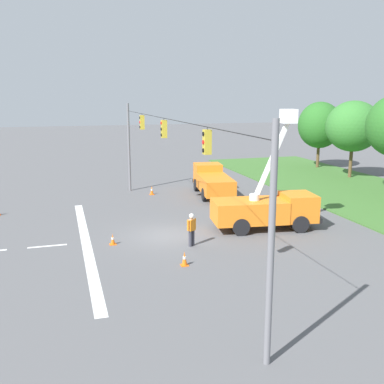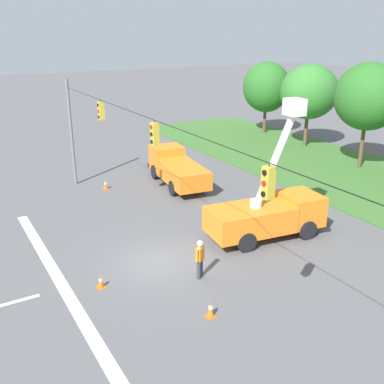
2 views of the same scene
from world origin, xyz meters
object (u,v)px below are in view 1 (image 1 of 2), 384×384
object	(u,v)px
road_worker	(192,228)
traffic_cone_mid_right	(113,239)
tree_west	(353,126)
tree_far_west	(320,125)
traffic_cone_mid_left	(184,259)
utility_truck_support_near	(212,181)
traffic_cone_foreground_right	(152,190)
utility_truck_bucket_lift	(267,207)

from	to	relation	value
road_worker	traffic_cone_mid_right	bearing A→B (deg)	-109.49
tree_west	tree_far_west	bearing A→B (deg)	176.28
tree_far_west	traffic_cone_mid_left	size ratio (longest dim) A/B	10.55
tree_far_west	tree_west	distance (m)	6.40
tree_far_west	utility_truck_support_near	bearing A→B (deg)	-58.11
tree_far_west	utility_truck_support_near	size ratio (longest dim) A/B	1.05
tree_far_west	utility_truck_support_near	xyz separation A→B (m)	(9.72, -15.62, -3.54)
road_worker	traffic_cone_mid_left	xyz separation A→B (m)	(2.61, -1.12, -0.67)
traffic_cone_foreground_right	traffic_cone_mid_right	world-z (taller)	traffic_cone_foreground_right
tree_far_west	road_worker	world-z (taller)	tree_far_west
traffic_cone_mid_right	traffic_cone_foreground_right	bearing A→B (deg)	158.83
tree_far_west	traffic_cone_mid_left	distance (m)	32.68
utility_truck_bucket_lift	traffic_cone_foreground_right	bearing A→B (deg)	-157.65
utility_truck_bucket_lift	traffic_cone_foreground_right	distance (m)	12.23
traffic_cone_foreground_right	traffic_cone_mid_left	xyz separation A→B (m)	(15.63, -1.64, -0.02)
tree_west	road_worker	distance (m)	25.52
utility_truck_bucket_lift	traffic_cone_mid_left	bearing A→B (deg)	-55.25
utility_truck_bucket_lift	utility_truck_support_near	size ratio (longest dim) A/B	1.03
utility_truck_support_near	traffic_cone_foreground_right	bearing A→B (deg)	-107.84
utility_truck_support_near	traffic_cone_mid_right	bearing A→B (deg)	-42.01
utility_truck_bucket_lift	traffic_cone_mid_left	size ratio (longest dim) A/B	10.33
traffic_cone_mid_left	road_worker	bearing A→B (deg)	156.80
utility_truck_bucket_lift	road_worker	bearing A→B (deg)	-71.32
tree_far_west	utility_truck_bucket_lift	distance (m)	25.21
utility_truck_support_near	traffic_cone_mid_left	distance (m)	15.49
tree_far_west	traffic_cone_foreground_right	xyz separation A→B (m)	(8.23, -20.25, -4.34)
traffic_cone_mid_left	traffic_cone_mid_right	distance (m)	4.93
tree_far_west	traffic_cone_foreground_right	size ratio (longest dim) A/B	10.11
road_worker	traffic_cone_mid_right	distance (m)	4.27
utility_truck_support_near	utility_truck_bucket_lift	bearing A→B (deg)	0.08
traffic_cone_foreground_right	utility_truck_bucket_lift	bearing A→B (deg)	22.35
tree_west	utility_truck_support_near	bearing A→B (deg)	-77.60
traffic_cone_mid_left	traffic_cone_mid_right	xyz separation A→B (m)	(-4.02, -2.85, -0.05)
tree_west	utility_truck_support_near	size ratio (longest dim) A/B	1.08
road_worker	traffic_cone_foreground_right	world-z (taller)	road_worker
road_worker	traffic_cone_mid_right	xyz separation A→B (m)	(-1.41, -3.97, -0.71)
utility_truck_support_near	traffic_cone_mid_left	xyz separation A→B (m)	(14.14, -6.27, -0.83)
utility_truck_support_near	traffic_cone_mid_left	bearing A→B (deg)	-23.90
utility_truck_support_near	traffic_cone_foreground_right	xyz separation A→B (m)	(-1.49, -4.62, -0.81)
traffic_cone_foreground_right	traffic_cone_mid_right	bearing A→B (deg)	-21.17
tree_west	traffic_cone_mid_left	bearing A→B (deg)	-50.84
tree_far_west	traffic_cone_mid_left	bearing A→B (deg)	-42.53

